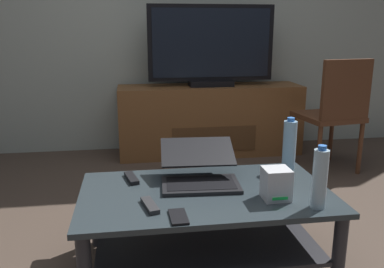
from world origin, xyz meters
TOP-DOWN VIEW (x-y plane):
  - ground_plane at (0.00, 0.00)m, footprint 7.68×7.68m
  - coffee_table at (-0.02, -0.02)m, footprint 1.18×0.68m
  - media_cabinet at (0.37, 1.83)m, footprint 1.66×0.44m
  - television at (0.37, 1.80)m, footprint 1.12×0.20m
  - dining_chair at (1.24, 1.16)m, footprint 0.50×0.50m
  - laptop at (-0.03, 0.10)m, footprint 0.40×0.41m
  - router_box at (0.28, -0.16)m, footprint 0.12×0.12m
  - water_bottle_near at (0.43, -0.27)m, footprint 0.06×0.06m
  - water_bottle_far at (0.49, 0.23)m, footprint 0.07×0.07m
  - cell_phone at (-0.18, -0.28)m, footprint 0.07×0.14m
  - tv_remote at (-0.36, 0.18)m, footprint 0.08×0.17m
  - soundbar_remote at (-0.29, -0.17)m, footprint 0.08×0.17m

SIDE VIEW (x-z plane):
  - ground_plane at x=0.00m, z-range 0.00..0.00m
  - coffee_table at x=-0.02m, z-range 0.08..0.47m
  - media_cabinet at x=0.37m, z-range 0.00..0.63m
  - cell_phone at x=-0.18m, z-range 0.39..0.40m
  - tv_remote at x=-0.36m, z-range 0.39..0.41m
  - soundbar_remote at x=-0.29m, z-range 0.39..0.41m
  - laptop at x=-0.03m, z-range 0.36..0.54m
  - router_box at x=0.28m, z-range 0.39..0.54m
  - dining_chair at x=1.24m, z-range 0.05..0.97m
  - water_bottle_near at x=0.43m, z-range 0.39..0.66m
  - water_bottle_far at x=0.49m, z-range 0.39..0.67m
  - television at x=0.37m, z-range 0.62..1.33m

